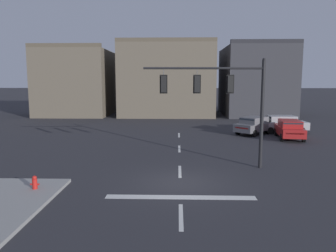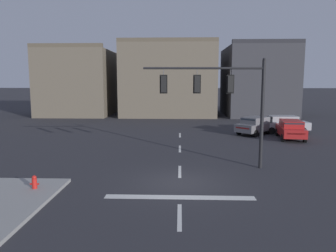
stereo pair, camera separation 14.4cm
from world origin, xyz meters
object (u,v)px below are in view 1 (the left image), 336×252
at_px(car_lot_middle, 289,129).
at_px(car_lot_nearside, 255,125).
at_px(car_lot_farside, 283,124).
at_px(signal_mast_near_side, 223,93).
at_px(fire_hydrant, 35,185).

bearing_deg(car_lot_middle, car_lot_nearside, 134.84).
distance_m(car_lot_nearside, car_lot_farside, 3.03).
xyz_separation_m(car_lot_nearside, car_lot_middle, (2.38, -2.40, 0.00)).
relative_size(signal_mast_near_side, car_lot_nearside, 1.52).
height_order(car_lot_farside, fire_hydrant, car_lot_farside).
relative_size(car_lot_middle, car_lot_farside, 1.02).
bearing_deg(signal_mast_near_side, car_lot_nearside, 68.90).
bearing_deg(signal_mast_near_side, fire_hydrant, -153.87).
xyz_separation_m(car_lot_nearside, car_lot_farside, (2.87, 0.98, 0.00)).
xyz_separation_m(signal_mast_near_side, car_lot_nearside, (4.63, 11.99, -3.37)).
xyz_separation_m(car_lot_middle, fire_hydrant, (-15.85, -13.93, -0.53)).
distance_m(car_lot_nearside, car_lot_middle, 3.38).
distance_m(signal_mast_near_side, fire_hydrant, 10.59).
bearing_deg(signal_mast_near_side, car_lot_farside, 59.99).
bearing_deg(car_lot_farside, car_lot_nearside, -161.08).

